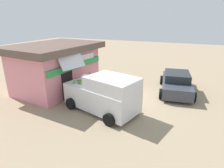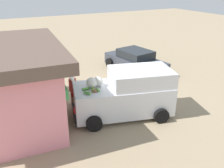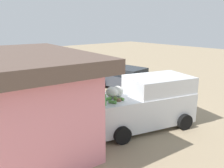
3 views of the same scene
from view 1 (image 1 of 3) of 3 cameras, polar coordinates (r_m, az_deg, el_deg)
name	(u,v)px [view 1 (image 1 of 3)]	position (r m, az deg, el deg)	size (l,w,h in m)	color
ground_plane	(133,97)	(12.04, 6.32, -3.84)	(60.00, 60.00, 0.00)	#9E896B
storefront_bar	(56,66)	(13.31, -16.66, 5.19)	(6.34, 4.80, 3.15)	pink
delivery_van	(103,93)	(9.85, -2.74, -2.91)	(3.00, 4.96, 3.03)	silver
parked_sedan	(176,83)	(13.26, 19.04, 0.35)	(4.47, 2.62, 1.36)	#383D47
vendor_standing	(91,82)	(12.10, -6.53, 0.75)	(0.57, 0.36, 1.54)	#726047
customer_bending	(77,89)	(10.82, -10.69, -1.65)	(0.68, 0.79, 1.47)	navy
unloaded_banana_pile	(66,93)	(12.32, -13.80, -2.81)	(0.64, 0.70, 0.41)	silver
paint_bucket	(104,82)	(14.10, -2.44, 0.62)	(0.34, 0.34, 0.38)	#BF3F33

